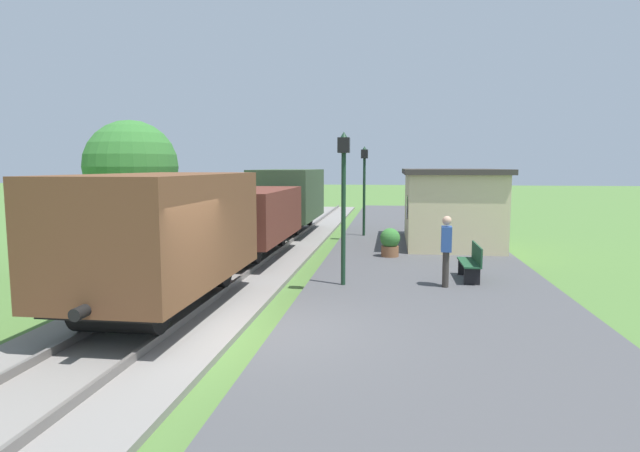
% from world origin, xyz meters
% --- Properties ---
extents(ground_plane, '(160.00, 160.00, 0.00)m').
position_xyz_m(ground_plane, '(0.00, 0.00, 0.00)').
color(ground_plane, '#517A38').
extents(platform_slab, '(6.00, 60.00, 0.25)m').
position_xyz_m(platform_slab, '(3.20, 0.00, 0.12)').
color(platform_slab, '#4C4C4F').
rests_on(platform_slab, ground).
extents(track_ballast, '(3.80, 60.00, 0.12)m').
position_xyz_m(track_ballast, '(-2.40, 0.00, 0.06)').
color(track_ballast, gray).
rests_on(track_ballast, ground).
extents(rail_near, '(0.07, 60.00, 0.14)m').
position_xyz_m(rail_near, '(-1.68, 0.00, 0.19)').
color(rail_near, slate).
rests_on(rail_near, track_ballast).
extents(rail_far, '(0.07, 60.00, 0.14)m').
position_xyz_m(rail_far, '(-3.12, 0.00, 0.19)').
color(rail_far, slate).
rests_on(rail_far, track_ballast).
extents(freight_train, '(2.50, 19.40, 2.72)m').
position_xyz_m(freight_train, '(-2.40, 7.95, 1.60)').
color(freight_train, brown).
rests_on(freight_train, rail_near).
extents(station_hut, '(3.50, 5.80, 2.78)m').
position_xyz_m(station_hut, '(4.40, 11.29, 1.65)').
color(station_hut, beige).
rests_on(station_hut, platform_slab).
extents(bench_near_hut, '(0.42, 1.50, 0.91)m').
position_xyz_m(bench_near_hut, '(4.29, 4.81, 0.72)').
color(bench_near_hut, '#1E4C2D').
rests_on(bench_near_hut, platform_slab).
extents(bench_down_platform, '(0.42, 1.50, 0.91)m').
position_xyz_m(bench_down_platform, '(4.29, 15.89, 0.72)').
color(bench_down_platform, '#1E4C2D').
rests_on(bench_down_platform, platform_slab).
extents(person_waiting, '(0.26, 0.39, 1.71)m').
position_xyz_m(person_waiting, '(3.56, 3.95, 1.18)').
color(person_waiting, '#38332D').
rests_on(person_waiting, platform_slab).
extents(potted_planter, '(0.64, 0.64, 0.92)m').
position_xyz_m(potted_planter, '(2.21, 8.03, 0.72)').
color(potted_planter, brown).
rests_on(potted_planter, platform_slab).
extents(lamp_post_near, '(0.28, 0.28, 3.70)m').
position_xyz_m(lamp_post_near, '(1.10, 3.80, 2.80)').
color(lamp_post_near, '#193823').
rests_on(lamp_post_near, platform_slab).
extents(lamp_post_far, '(0.28, 0.28, 3.70)m').
position_xyz_m(lamp_post_far, '(1.10, 13.05, 2.80)').
color(lamp_post_far, '#193823').
rests_on(lamp_post_far, platform_slab).
extents(tree_trackside_far, '(3.47, 3.47, 4.85)m').
position_xyz_m(tree_trackside_far, '(-7.50, 9.96, 3.11)').
color(tree_trackside_far, '#4C3823').
rests_on(tree_trackside_far, ground).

